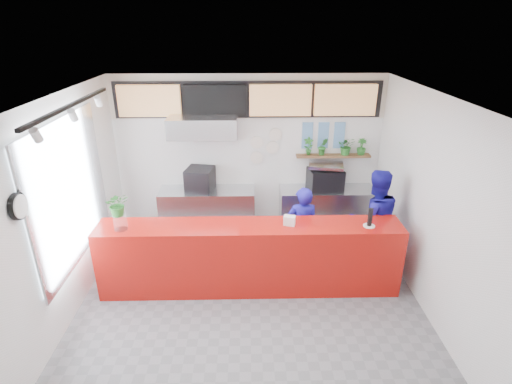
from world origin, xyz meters
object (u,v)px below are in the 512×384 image
(espresso_machine, at_px, (325,179))
(service_counter, at_px, (250,257))
(panini_oven, at_px, (200,179))
(staff_center, at_px, (302,229))
(staff_right, at_px, (373,220))
(pepper_mill, at_px, (370,217))

(espresso_machine, bearing_deg, service_counter, -136.71)
(service_counter, bearing_deg, panini_oven, 116.93)
(staff_center, bearing_deg, panini_oven, -38.69)
(espresso_machine, height_order, staff_right, staff_right)
(panini_oven, height_order, staff_right, staff_right)
(espresso_machine, xyz_separation_m, staff_right, (0.57, -1.25, -0.23))
(staff_right, relative_size, pepper_mill, 6.45)
(staff_center, xyz_separation_m, staff_right, (1.16, -0.00, 0.14))
(panini_oven, relative_size, pepper_mill, 1.78)
(espresso_machine, distance_m, staff_center, 1.43)
(service_counter, xyz_separation_m, staff_center, (0.85, 0.55, 0.18))
(panini_oven, xyz_separation_m, staff_right, (2.92, -1.25, -0.24))
(pepper_mill, bearing_deg, service_counter, 177.74)
(panini_oven, relative_size, staff_center, 0.33)
(espresso_machine, height_order, staff_center, staff_center)
(espresso_machine, relative_size, staff_center, 0.43)
(service_counter, distance_m, panini_oven, 2.10)
(service_counter, relative_size, pepper_mill, 16.63)
(espresso_machine, bearing_deg, staff_center, -123.26)
(service_counter, height_order, staff_right, staff_right)
(staff_center, bearing_deg, staff_right, 176.39)
(staff_center, distance_m, pepper_mill, 1.20)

